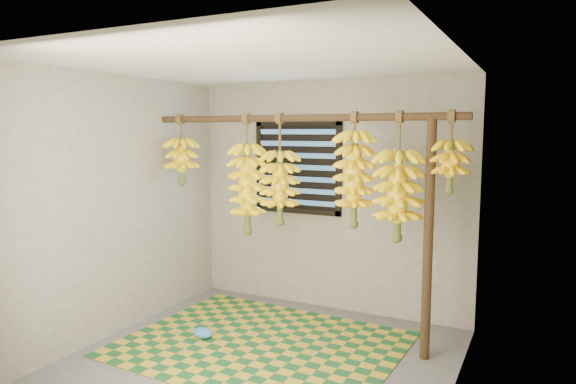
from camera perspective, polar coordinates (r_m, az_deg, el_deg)
The scene contains 16 objects.
floor at distance 4.43m, azimuth -3.37°, elevation -18.47°, with size 3.00×3.00×0.01m, color #4E4E4E.
ceiling at distance 4.04m, azimuth -3.61°, elevation 14.17°, with size 3.00×3.00×0.01m, color silver.
wall_back at distance 5.41m, azimuth 4.55°, elevation -0.50°, with size 3.00×0.01×2.40m, color gray.
wall_left at distance 4.99m, azimuth -18.62°, elevation -1.46°, with size 0.01×3.00×2.40m, color gray.
wall_right at distance 3.57m, azimuth 17.99°, elevation -4.63°, with size 0.01×3.00×2.40m, color gray.
window at distance 5.49m, azimuth 1.08°, elevation 2.78°, with size 1.00×0.04×1.00m.
hanging_pole at distance 4.63m, azimuth 0.84°, elevation 8.22°, with size 0.06×0.06×3.00m, color #402A17.
support_post at distance 4.33m, azimuth 15.31°, elevation -5.24°, with size 0.08×0.08×2.00m, color #402A17.
woven_mat at distance 4.75m, azimuth -3.01°, elevation -16.54°, with size 2.35×1.88×0.01m, color #185325.
plastic_bag at distance 4.92m, azimuth -9.43°, elevation -15.16°, with size 0.21×0.15×0.09m, color #3987D7.
banana_bunch_a at distance 5.32m, azimuth -11.74°, elevation 3.40°, with size 0.32×0.32×0.70m.
banana_bunch_b at distance 4.90m, azimuth -4.54°, elevation 0.37°, with size 0.34×0.34×1.14m.
banana_bunch_c at distance 4.72m, azimuth -0.90°, elevation 0.53°, with size 0.35×0.35×1.02m.
banana_bunch_d at distance 4.43m, azimuth 7.35°, elevation 1.44°, with size 0.32×0.32×0.99m.
banana_bunch_e at distance 4.33m, azimuth 12.12°, elevation -0.39°, with size 0.38×0.38×1.07m.
banana_bunch_f at distance 4.22m, azimuth 17.57°, elevation 2.76°, with size 0.30×0.30×0.65m.
Camera 1 is at (2.02, -3.46, 1.89)m, focal length 32.00 mm.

